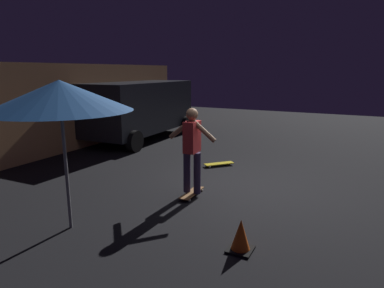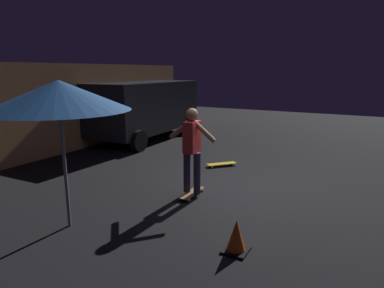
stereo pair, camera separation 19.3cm
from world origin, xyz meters
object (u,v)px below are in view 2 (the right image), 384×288
object	(u,v)px
patio_umbrella	(59,95)
traffic_cone	(236,237)
skater	(192,145)
skateboard_ridden	(192,193)
parked_van	(144,107)
skateboard_spare	(222,164)

from	to	relation	value
patio_umbrella	traffic_cone	xyz separation A→B (m)	(0.54, -2.62, -1.86)
patio_umbrella	skater	xyz separation A→B (m)	(2.09, -1.10, -1.04)
skateboard_ridden	parked_van	bearing A→B (deg)	44.99
skater	traffic_cone	distance (m)	2.32
parked_van	skateboard_ridden	xyz separation A→B (m)	(-4.21, -4.21, -1.11)
parked_van	skater	size ratio (longest dim) A/B	2.78
traffic_cone	skateboard_spare	bearing A→B (deg)	26.09
skateboard_ridden	skateboard_spare	world-z (taller)	same
patio_umbrella	skateboard_spare	size ratio (longest dim) A/B	3.24
skateboard_spare	patio_umbrella	bearing A→B (deg)	169.67
skateboard_ridden	skateboard_spare	bearing A→B (deg)	8.18
skater	traffic_cone	size ratio (longest dim) A/B	3.63
parked_van	patio_umbrella	size ratio (longest dim) A/B	2.02
skateboard_ridden	traffic_cone	bearing A→B (deg)	-135.51
parked_van	skater	xyz separation A→B (m)	(-4.21, -4.21, -0.12)
skateboard_ridden	skateboard_spare	size ratio (longest dim) A/B	1.11
parked_van	patio_umbrella	xyz separation A→B (m)	(-6.30, -3.11, 0.91)
skateboard_spare	skater	xyz separation A→B (m)	(-2.21, -0.32, 0.98)
skateboard_spare	traffic_cone	size ratio (longest dim) A/B	1.54
skateboard_spare	traffic_cone	distance (m)	4.19
patio_umbrella	skateboard_ridden	distance (m)	3.10
parked_van	skateboard_spare	xyz separation A→B (m)	(-2.00, -3.89, -1.11)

